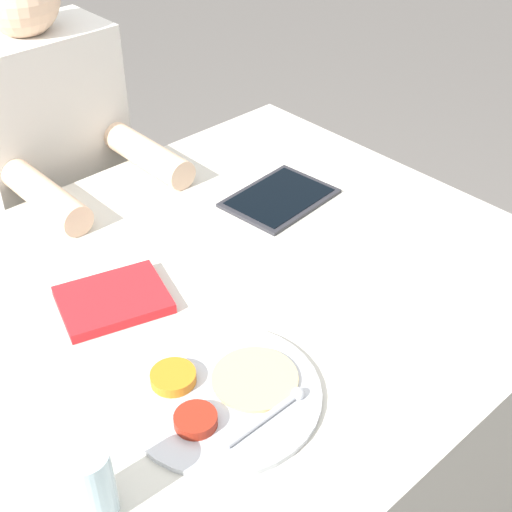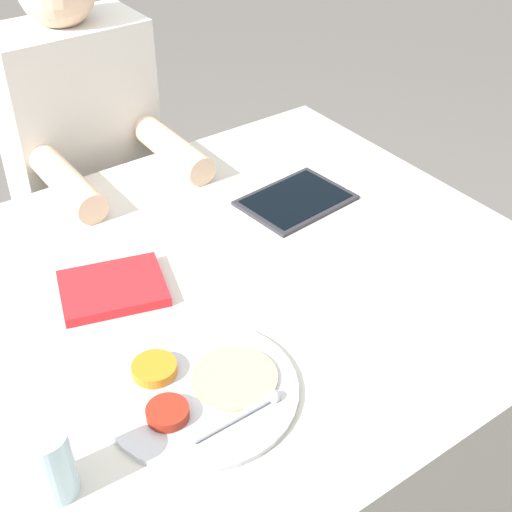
{
  "view_description": "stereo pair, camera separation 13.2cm",
  "coord_description": "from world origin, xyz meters",
  "px_view_note": "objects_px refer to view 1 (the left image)",
  "views": [
    {
      "loc": [
        -0.63,
        -0.81,
        1.59
      ],
      "look_at": [
        0.08,
        -0.04,
        0.8
      ],
      "focal_mm": 50.0,
      "sensor_mm": 36.0,
      "label": 1
    },
    {
      "loc": [
        -0.53,
        -0.89,
        1.59
      ],
      "look_at": [
        0.08,
        -0.04,
        0.8
      ],
      "focal_mm": 50.0,
      "sensor_mm": 36.0,
      "label": 2
    }
  ],
  "objects_px": {
    "red_notebook": "(113,300)",
    "person_diner": "(62,210)",
    "thali_tray": "(221,393)",
    "tablet_device": "(280,198)",
    "drinking_glass": "(90,483)"
  },
  "relations": [
    {
      "from": "thali_tray",
      "to": "drinking_glass",
      "type": "distance_m",
      "value": 0.26
    },
    {
      "from": "thali_tray",
      "to": "tablet_device",
      "type": "distance_m",
      "value": 0.59
    },
    {
      "from": "person_diner",
      "to": "red_notebook",
      "type": "bearing_deg",
      "value": -109.39
    },
    {
      "from": "thali_tray",
      "to": "tablet_device",
      "type": "xyz_separation_m",
      "value": [
        0.47,
        0.35,
        -0.0
      ]
    },
    {
      "from": "person_diner",
      "to": "tablet_device",
      "type": "bearing_deg",
      "value": -63.9
    },
    {
      "from": "red_notebook",
      "to": "person_diner",
      "type": "height_order",
      "value": "person_diner"
    },
    {
      "from": "red_notebook",
      "to": "drinking_glass",
      "type": "xyz_separation_m",
      "value": [
        -0.26,
        -0.34,
        0.05
      ]
    },
    {
      "from": "thali_tray",
      "to": "red_notebook",
      "type": "bearing_deg",
      "value": 89.79
    },
    {
      "from": "red_notebook",
      "to": "person_diner",
      "type": "distance_m",
      "value": 0.65
    },
    {
      "from": "tablet_device",
      "to": "drinking_glass",
      "type": "xyz_separation_m",
      "value": [
        -0.73,
        -0.39,
        0.05
      ]
    },
    {
      "from": "red_notebook",
      "to": "tablet_device",
      "type": "relative_size",
      "value": 0.91
    },
    {
      "from": "tablet_device",
      "to": "drinking_glass",
      "type": "bearing_deg",
      "value": -151.79
    },
    {
      "from": "thali_tray",
      "to": "tablet_device",
      "type": "height_order",
      "value": "thali_tray"
    },
    {
      "from": "thali_tray",
      "to": "person_diner",
      "type": "xyz_separation_m",
      "value": [
        0.21,
        0.89,
        -0.18
      ]
    },
    {
      "from": "drinking_glass",
      "to": "thali_tray",
      "type": "bearing_deg",
      "value": 8.36
    }
  ]
}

